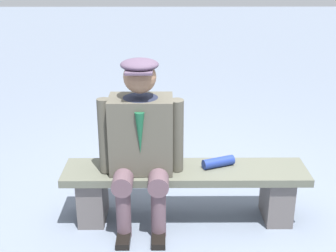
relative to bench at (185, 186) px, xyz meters
name	(u,v)px	position (x,y,z in m)	size (l,w,h in m)	color
ground_plane	(185,218)	(0.00, 0.00, -0.29)	(30.00, 30.00, 0.00)	slate
bench	(185,186)	(0.00, 0.00, 0.00)	(1.86, 0.40, 0.44)	#585B4D
seated_man	(141,138)	(0.33, 0.05, 0.42)	(0.63, 0.58, 1.29)	#504C41
rolled_magazine	(218,162)	(-0.25, -0.03, 0.18)	(0.08, 0.08, 0.25)	navy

